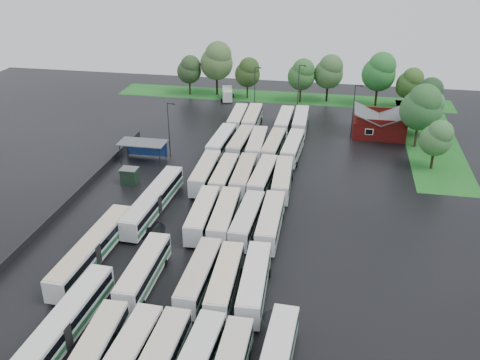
# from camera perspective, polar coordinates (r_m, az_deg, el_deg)

# --- Properties ---
(ground) EXTENTS (160.00, 160.00, 0.00)m
(ground) POSITION_cam_1_polar(r_m,az_deg,el_deg) (72.86, -3.35, -5.64)
(ground) COLOR black
(ground) RESTS_ON ground
(brick_building) EXTENTS (10.07, 8.60, 5.39)m
(brick_building) POSITION_cam_1_polar(r_m,az_deg,el_deg) (109.41, 14.59, 5.58)
(brick_building) COLOR maroon
(brick_building) RESTS_ON ground
(wash_shed) EXTENTS (8.20, 4.20, 3.58)m
(wash_shed) POSITION_cam_1_polar(r_m,az_deg,el_deg) (95.28, -10.27, 3.76)
(wash_shed) COLOR #2D2D30
(wash_shed) RESTS_ON ground
(utility_hut) EXTENTS (2.70, 2.20, 2.62)m
(utility_hut) POSITION_cam_1_polar(r_m,az_deg,el_deg) (87.57, -11.70, 0.44)
(utility_hut) COLOR black
(utility_hut) RESTS_ON ground
(grass_strip_north) EXTENTS (80.00, 10.00, 0.01)m
(grass_strip_north) POSITION_cam_1_polar(r_m,az_deg,el_deg) (131.39, 4.42, 8.79)
(grass_strip_north) COLOR #1A641D
(grass_strip_north) RESTS_ON ground
(grass_strip_east) EXTENTS (10.00, 50.00, 0.01)m
(grass_strip_east) POSITION_cam_1_polar(r_m,az_deg,el_deg) (111.24, 19.62, 4.21)
(grass_strip_east) COLOR #1A641D
(grass_strip_east) RESTS_ON ground
(west_fence) EXTENTS (0.10, 50.00, 1.20)m
(west_fence) POSITION_cam_1_polar(r_m,az_deg,el_deg) (86.57, -16.46, -0.95)
(west_fence) COLOR #2D2D30
(west_fence) RESTS_ON ground
(bus_r0c0) EXTENTS (3.09, 12.41, 3.43)m
(bus_r0c0) POSITION_cam_1_polar(r_m,az_deg,el_deg) (53.56, -15.33, -17.50)
(bus_r0c0) COLOR silver
(bus_r0c0) RESTS_ON ground
(bus_r0c1) EXTENTS (3.05, 12.57, 3.48)m
(bus_r0c1) POSITION_cam_1_polar(r_m,az_deg,el_deg) (52.34, -12.04, -18.25)
(bus_r0c1) COLOR silver
(bus_r0c1) RESTS_ON ground
(bus_r1c0) EXTENTS (2.69, 12.36, 3.44)m
(bus_r1c0) POSITION_cam_1_polar(r_m,az_deg,el_deg) (62.99, -10.22, -9.54)
(bus_r1c0) COLOR silver
(bus_r1c0) RESTS_ON ground
(bus_r1c2) EXTENTS (2.64, 12.11, 3.37)m
(bus_r1c2) POSITION_cam_1_polar(r_m,az_deg,el_deg) (61.52, -4.38, -10.15)
(bus_r1c2) COLOR silver
(bus_r1c2) RESTS_ON ground
(bus_r1c3) EXTENTS (3.07, 12.20, 3.37)m
(bus_r1c3) POSITION_cam_1_polar(r_m,az_deg,el_deg) (60.57, -1.62, -10.72)
(bus_r1c3) COLOR silver
(bus_r1c3) RESTS_ON ground
(bus_r1c4) EXTENTS (3.25, 12.57, 3.47)m
(bus_r1c4) POSITION_cam_1_polar(r_m,az_deg,el_deg) (60.29, 1.54, -10.85)
(bus_r1c4) COLOR silver
(bus_r1c4) RESTS_ON ground
(bus_r2c1) EXTENTS (3.20, 12.44, 3.43)m
(bus_r2c1) POSITION_cam_1_polar(r_m,az_deg,el_deg) (73.42, -4.03, -3.70)
(bus_r2c1) COLOR silver
(bus_r2c1) RESTS_ON ground
(bus_r2c2) EXTENTS (3.23, 12.65, 3.49)m
(bus_r2c2) POSITION_cam_1_polar(r_m,az_deg,el_deg) (72.73, -1.66, -3.92)
(bus_r2c2) COLOR silver
(bus_r2c2) RESTS_ON ground
(bus_r2c3) EXTENTS (2.94, 12.24, 3.39)m
(bus_r2c3) POSITION_cam_1_polar(r_m,az_deg,el_deg) (72.10, 0.77, -4.25)
(bus_r2c3) COLOR silver
(bus_r2c3) RESTS_ON ground
(bus_r2c4) EXTENTS (2.89, 12.67, 3.52)m
(bus_r2c4) POSITION_cam_1_polar(r_m,az_deg,el_deg) (71.68, 3.27, -4.42)
(bus_r2c4) COLOR silver
(bus_r2c4) RESTS_ON ground
(bus_r3c0) EXTENTS (2.95, 12.48, 3.46)m
(bus_r3c0) POSITION_cam_1_polar(r_m,az_deg,el_deg) (85.58, -3.73, 0.77)
(bus_r3c0) COLOR silver
(bus_r3c0) RESTS_ON ground
(bus_r3c1) EXTENTS (2.69, 11.95, 3.32)m
(bus_r3c1) POSITION_cam_1_polar(r_m,az_deg,el_deg) (84.73, -1.70, 0.49)
(bus_r3c1) COLOR silver
(bus_r3c1) RESTS_ON ground
(bus_r3c2) EXTENTS (2.86, 12.22, 3.39)m
(bus_r3c2) POSITION_cam_1_polar(r_m,az_deg,el_deg) (84.50, 0.38, 0.46)
(bus_r3c2) COLOR silver
(bus_r3c2) RESTS_ON ground
(bus_r3c3) EXTENTS (3.10, 12.35, 3.41)m
(bus_r3c3) POSITION_cam_1_polar(r_m,az_deg,el_deg) (83.93, 2.45, 0.26)
(bus_r3c3) COLOR silver
(bus_r3c3) RESTS_ON ground
(bus_r3c4) EXTENTS (3.18, 12.38, 3.42)m
(bus_r3c4) POSITION_cam_1_polar(r_m,az_deg,el_deg) (83.49, 4.54, 0.06)
(bus_r3c4) COLOR silver
(bus_r3c4) RESTS_ON ground
(bus_r4c0) EXTENTS (3.05, 12.63, 3.49)m
(bus_r4c0) POSITION_cam_1_polar(r_m,az_deg,el_deg) (97.70, -1.99, 4.05)
(bus_r4c0) COLOR silver
(bus_r4c0) RESTS_ON ground
(bus_r4c1) EXTENTS (2.97, 12.12, 3.35)m
(bus_r4c1) POSITION_cam_1_polar(r_m,az_deg,el_deg) (97.46, 0.03, 3.96)
(bus_r4c1) COLOR silver
(bus_r4c1) RESTS_ON ground
(bus_r4c2) EXTENTS (3.13, 12.60, 3.48)m
(bus_r4c2) POSITION_cam_1_polar(r_m,az_deg,el_deg) (96.37, 1.79, 3.73)
(bus_r4c2) COLOR silver
(bus_r4c2) RESTS_ON ground
(bus_r4c3) EXTENTS (3.04, 12.18, 3.36)m
(bus_r4c3) POSITION_cam_1_polar(r_m,az_deg,el_deg) (96.21, 3.61, 3.61)
(bus_r4c3) COLOR silver
(bus_r4c3) RESTS_ON ground
(bus_r4c4) EXTENTS (3.19, 12.41, 3.42)m
(bus_r4c4) POSITION_cam_1_polar(r_m,az_deg,el_deg) (95.66, 5.63, 3.43)
(bus_r4c4) COLOR silver
(bus_r4c4) RESTS_ON ground
(bus_r5c0) EXTENTS (3.01, 12.27, 3.39)m
(bus_r5c0) POSITION_cam_1_polar(r_m,az_deg,el_deg) (110.08, -0.25, 6.54)
(bus_r5c0) COLOR silver
(bus_r5c0) RESTS_ON ground
(bus_r5c1) EXTENTS (3.06, 12.70, 3.51)m
(bus_r5c1) POSITION_cam_1_polar(r_m,az_deg,el_deg) (109.68, 1.33, 6.50)
(bus_r5c1) COLOR silver
(bus_r5c1) RESTS_ON ground
(bus_r5c3) EXTENTS (2.72, 12.44, 3.46)m
(bus_r5c3) POSITION_cam_1_polar(r_m,az_deg,el_deg) (108.64, 4.75, 6.21)
(bus_r5c3) COLOR silver
(bus_r5c3) RESTS_ON ground
(bus_r5c4) EXTENTS (2.92, 12.60, 3.49)m
(bus_r5c4) POSITION_cam_1_polar(r_m,az_deg,el_deg) (108.94, 6.47, 6.20)
(bus_r5c4) COLOR silver
(bus_r5c4) RESTS_ON ground
(artic_bus_west_a) EXTENTS (3.32, 18.25, 3.37)m
(artic_bus_west_a) POSITION_cam_1_polar(r_m,az_deg,el_deg) (57.20, -18.52, -14.80)
(artic_bus_west_a) COLOR silver
(artic_bus_west_a) RESTS_ON ground
(artic_bus_west_b) EXTENTS (3.30, 18.50, 3.42)m
(artic_bus_west_b) POSITION_cam_1_polar(r_m,az_deg,el_deg) (77.86, -9.19, -2.18)
(artic_bus_west_b) COLOR silver
(artic_bus_west_b) RESTS_ON ground
(artic_bus_west_c) EXTENTS (3.20, 18.23, 3.37)m
(artic_bus_west_c) POSITION_cam_1_polar(r_m,az_deg,el_deg) (68.27, -15.49, -7.14)
(artic_bus_west_c) COLOR silver
(artic_bus_west_c) RESTS_ON ground
(minibus) EXTENTS (3.58, 6.49, 2.68)m
(minibus) POSITION_cam_1_polar(r_m,az_deg,el_deg) (128.83, -1.36, 9.20)
(minibus) COLOR silver
(minibus) RESTS_ON ground
(tree_north_0) EXTENTS (5.86, 5.86, 9.70)m
(tree_north_0) POSITION_cam_1_polar(r_m,az_deg,el_deg) (132.43, -5.40, 11.68)
(tree_north_0) COLOR #322519
(tree_north_0) RESTS_ON ground
(tree_north_1) EXTENTS (7.88, 7.88, 13.06)m
(tree_north_1) POSITION_cam_1_polar(r_m,az_deg,el_deg) (131.27, -2.46, 12.61)
(tree_north_1) COLOR black
(tree_north_1) RESTS_ON ground
(tree_north_2) EXTENTS (6.00, 6.00, 9.93)m
(tree_north_2) POSITION_cam_1_polar(r_m,az_deg,el_deg) (128.53, 0.86, 11.43)
(tree_north_2) COLOR #372818
(tree_north_2) RESTS_ON ground
(tree_north_3) EXTENTS (6.28, 6.28, 10.40)m
(tree_north_3) POSITION_cam_1_polar(r_m,az_deg,el_deg) (126.18, 6.63, 11.14)
(tree_north_3) COLOR #342514
(tree_north_3) RESTS_ON ground
(tree_north_4) EXTENTS (6.78, 6.78, 11.22)m
(tree_north_4) POSITION_cam_1_polar(r_m,az_deg,el_deg) (127.47, 9.50, 11.36)
(tree_north_4) COLOR black
(tree_north_4) RESTS_ON ground
(tree_north_5) EXTENTS (7.54, 7.54, 12.49)m
(tree_north_5) POSITION_cam_1_polar(r_m,az_deg,el_deg) (126.28, 14.69, 11.13)
(tree_north_5) COLOR black
(tree_north_5) RESTS_ON ground
(tree_north_6) EXTENTS (5.83, 5.82, 9.64)m
(tree_north_6) POSITION_cam_1_polar(r_m,az_deg,el_deg) (126.03, 17.74, 9.86)
(tree_north_6) COLOR black
(tree_north_6) RESTS_ON ground
(tree_east_0) EXTENTS (5.34, 5.33, 8.82)m
(tree_east_0) POSITION_cam_1_polar(r_m,az_deg,el_deg) (95.15, 20.29, 4.25)
(tree_east_0) COLOR black
(tree_east_0) RESTS_ON ground
(tree_east_1) EXTENTS (7.35, 7.35, 12.17)m
(tree_east_1) POSITION_cam_1_polar(r_m,az_deg,el_deg) (103.51, 18.80, 7.40)
(tree_east_1) COLOR #3D2A20
(tree_east_1) RESTS_ON ground
(tree_east_2) EXTENTS (5.61, 5.61, 9.29)m
(tree_east_2) POSITION_cam_1_polar(r_m,az_deg,el_deg) (110.24, 19.59, 7.33)
(tree_east_2) COLOR black
(tree_east_2) RESTS_ON ground
(tree_east_3) EXTENTS (6.06, 6.06, 10.03)m
(tree_east_3) POSITION_cam_1_polar(r_m,az_deg,el_deg) (117.15, 19.48, 8.61)
(tree_east_3) COLOR #32281B
(tree_east_3) RESTS_ON ground
(tree_east_4) EXTENTS (4.63, 4.63, 7.66)m
(tree_east_4) POSITION_cam_1_polar(r_m,az_deg,el_deg) (128.01, 17.37, 9.55)
(tree_east_4) COLOR #3B2518
(tree_east_4) RESTS_ON ground
(lamp_post_ne) EXTENTS (1.60, 0.31, 10.41)m
(lamp_post_ne) POSITION_cam_1_polar(r_m,az_deg,el_deg) (106.08, 12.09, 7.61)
(lamp_post_ne) COLOR #2D2D30
(lamp_post_ne) RESTS_ON ground
(lamp_post_nw) EXTENTS (1.55, 0.30, 10.07)m
(lamp_post_nw) POSITION_cam_1_polar(r_m,az_deg,el_deg) (95.19, -7.55, 5.77)
(lamp_post_nw) COLOR #2D2D30
(lamp_post_nw) RESTS_ON ground
(lamp_post_back_w) EXTENTS (1.51, 0.29, 9.78)m
(lamp_post_back_w) POSITION_cam_1_polar(r_m,az_deg,el_deg) (120.18, 1.66, 10.07)
(lamp_post_back_w) COLOR #2D2D30
(lamp_post_back_w) RESTS_ON ground
(lamp_post_back_e) EXTENTS (1.64, 0.32, 10.67)m
(lamp_post_back_e) POSITION_cam_1_polar(r_m,az_deg,el_deg) (118.98, 6.33, 10.03)
(lamp_post_back_e) COLOR #2D2D30
(lamp_post_back_e) RESTS_ON ground
(puddle_0) EXTENTS (4.74, 4.74, 0.01)m
(puddle_0) POSITION_cam_1_polar(r_m,az_deg,el_deg) (57.00, -10.70, -16.36)
(puddle_0) COLOR black
(puddle_0) RESTS_ON ground
(puddle_1) EXTENTS (3.21, 3.21, 0.01)m
(puddle_1) POSITION_cam_1_polar(r_m,az_deg,el_deg) (54.42, -2.55, -18.27)
(puddle_1) COLOR black
(puddle_1) RESTS_ON ground
(puddle_2) EXTENTS (5.25, 5.25, 0.01)m
(puddle_2) POSITION_cam_1_polar(r_m,az_deg,el_deg) (74.52, -9.94, -5.25)
(puddle_2) COLOR black
(puddle_2) RESTS_ON ground
(puddle_3) EXTENTS (4.74, 4.74, 0.01)m
(puddle_3) POSITION_cam_1_polar(r_m,az_deg,el_deg) (71.02, 1.47, -6.50)
(puddle_3) COLOR black
(puddle_3) RESTS_ON ground
(puddle_4) EXTENTS (2.57, 2.57, 0.01)m
(puddle_4) POSITION_cam_1_polar(r_m,az_deg,el_deg) (58.73, 3.69, -14.41)
(puddle_4) COLOR black
(puddle_4) RESTS_ON ground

